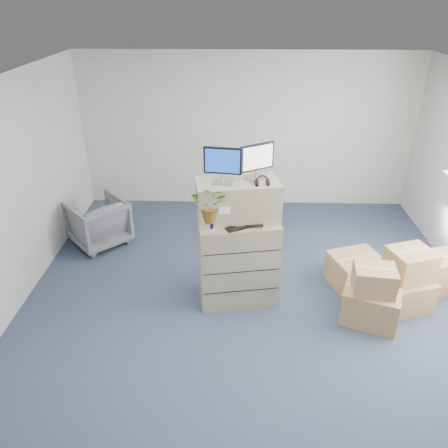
{
  "coord_description": "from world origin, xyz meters",
  "views": [
    {
      "loc": [
        -0.2,
        -4.25,
        3.68
      ],
      "look_at": [
        -0.33,
        0.4,
        1.17
      ],
      "focal_mm": 35.0,
      "sensor_mm": 36.0,
      "label": 1
    }
  ],
  "objects_px": {
    "monitor_right": "(257,160)",
    "monitor_left": "(223,164)",
    "potted_plant": "(211,208)",
    "office_chair": "(98,220)",
    "water_bottle": "(241,207)",
    "keyboard": "(243,224)",
    "filing_cabinet_lower": "(237,260)"
  },
  "relations": [
    {
      "from": "water_bottle",
      "to": "office_chair",
      "type": "relative_size",
      "value": 0.37
    },
    {
      "from": "filing_cabinet_lower",
      "to": "potted_plant",
      "type": "distance_m",
      "value": 0.91
    },
    {
      "from": "filing_cabinet_lower",
      "to": "monitor_right",
      "type": "distance_m",
      "value": 1.35
    },
    {
      "from": "monitor_left",
      "to": "water_bottle",
      "type": "xyz_separation_m",
      "value": [
        0.23,
        0.09,
        -0.59
      ]
    },
    {
      "from": "monitor_right",
      "to": "filing_cabinet_lower",
      "type": "bearing_deg",
      "value": -179.32
    },
    {
      "from": "monitor_left",
      "to": "monitor_right",
      "type": "height_order",
      "value": "same"
    },
    {
      "from": "keyboard",
      "to": "water_bottle",
      "type": "xyz_separation_m",
      "value": [
        -0.02,
        0.19,
        0.14
      ]
    },
    {
      "from": "monitor_left",
      "to": "water_bottle",
      "type": "relative_size",
      "value": 1.45
    },
    {
      "from": "office_chair",
      "to": "water_bottle",
      "type": "bearing_deg",
      "value": 107.12
    },
    {
      "from": "monitor_right",
      "to": "monitor_left",
      "type": "bearing_deg",
      "value": 168.69
    },
    {
      "from": "monitor_left",
      "to": "keyboard",
      "type": "height_order",
      "value": "monitor_left"
    },
    {
      "from": "office_chair",
      "to": "filing_cabinet_lower",
      "type": "bearing_deg",
      "value": 105.28
    },
    {
      "from": "filing_cabinet_lower",
      "to": "office_chair",
      "type": "bearing_deg",
      "value": 138.61
    },
    {
      "from": "potted_plant",
      "to": "office_chair",
      "type": "height_order",
      "value": "potted_plant"
    },
    {
      "from": "monitor_right",
      "to": "water_bottle",
      "type": "height_order",
      "value": "monitor_right"
    },
    {
      "from": "monitor_left",
      "to": "water_bottle",
      "type": "distance_m",
      "value": 0.64
    },
    {
      "from": "monitor_left",
      "to": "water_bottle",
      "type": "height_order",
      "value": "monitor_left"
    },
    {
      "from": "keyboard",
      "to": "potted_plant",
      "type": "relative_size",
      "value": 0.9
    },
    {
      "from": "filing_cabinet_lower",
      "to": "office_chair",
      "type": "distance_m",
      "value": 2.63
    },
    {
      "from": "monitor_left",
      "to": "monitor_right",
      "type": "xyz_separation_m",
      "value": [
        0.4,
        0.14,
        -0.0
      ]
    },
    {
      "from": "potted_plant",
      "to": "monitor_right",
      "type": "bearing_deg",
      "value": 28.98
    },
    {
      "from": "filing_cabinet_lower",
      "to": "water_bottle",
      "type": "relative_size",
      "value": 3.79
    },
    {
      "from": "keyboard",
      "to": "water_bottle",
      "type": "bearing_deg",
      "value": 68.07
    },
    {
      "from": "monitor_left",
      "to": "keyboard",
      "type": "bearing_deg",
      "value": -14.35
    },
    {
      "from": "water_bottle",
      "to": "office_chair",
      "type": "height_order",
      "value": "water_bottle"
    },
    {
      "from": "keyboard",
      "to": "water_bottle",
      "type": "height_order",
      "value": "water_bottle"
    },
    {
      "from": "potted_plant",
      "to": "office_chair",
      "type": "distance_m",
      "value": 2.65
    },
    {
      "from": "keyboard",
      "to": "potted_plant",
      "type": "height_order",
      "value": "potted_plant"
    },
    {
      "from": "keyboard",
      "to": "water_bottle",
      "type": "relative_size",
      "value": 1.6
    },
    {
      "from": "keyboard",
      "to": "potted_plant",
      "type": "xyz_separation_m",
      "value": [
        -0.39,
        -0.06,
        0.24
      ]
    },
    {
      "from": "water_bottle",
      "to": "potted_plant",
      "type": "bearing_deg",
      "value": -145.93
    },
    {
      "from": "filing_cabinet_lower",
      "to": "keyboard",
      "type": "relative_size",
      "value": 2.37
    }
  ]
}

